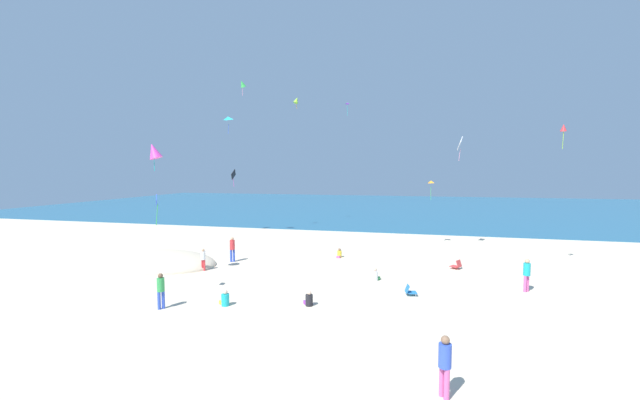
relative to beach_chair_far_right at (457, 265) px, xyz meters
The scene contains 24 objects.
ground_plane 8.10m from the beach_chair_far_right, 167.02° to the right, with size 120.00×120.00×0.00m, color beige.
ocean_water 44.05m from the beach_chair_far_right, 100.31° to the left, with size 120.00×60.00×0.05m, color #236084.
dune_mound 19.23m from the beach_chair_far_right, 169.63° to the right, with size 7.41×5.19×1.77m, color beige.
beach_chair_far_right is the anchor object (origin of this frame).
beach_chair_mid_beach 6.69m from the beach_chair_far_right, 115.03° to the right, with size 0.64×0.61×0.53m.
person_0 16.00m from the beach_chair_far_right, 164.75° to the right, with size 0.31×0.31×1.39m.
person_1 14.91m from the beach_chair_far_right, 96.98° to the right, with size 0.49×0.49×1.75m.
person_2 6.12m from the beach_chair_far_right, 141.33° to the right, with size 0.53×0.67×0.75m.
person_3 8.01m from the beach_chair_far_right, 169.49° to the left, with size 0.35×0.55×0.66m.
person_4 11.36m from the beach_chair_far_right, 130.25° to the right, with size 0.59×0.63×0.72m.
person_5 14.85m from the beach_chair_far_right, behind, with size 0.44×0.44×1.72m.
person_6 14.68m from the beach_chair_far_right, 139.16° to the right, with size 0.67×0.63×0.76m.
person_7 17.38m from the beach_chair_far_right, 142.01° to the right, with size 0.46×0.46×1.63m.
person_8 5.06m from the beach_chair_far_right, 53.35° to the right, with size 0.48×0.48×1.71m.
kite_orange 9.12m from the beach_chair_far_right, 100.51° to the left, with size 0.70×0.72×1.62m.
kite_lime 27.26m from the beach_chair_far_right, 132.98° to the left, with size 0.93×0.93×1.42m.
kite_black 23.24m from the beach_chair_far_right, 154.12° to the left, with size 0.34×1.12×1.79m.
kite_green 25.44m from the beach_chair_far_right, 153.95° to the left, with size 0.80×0.91×1.57m.
kite_blue 18.02m from the beach_chair_far_right, 146.00° to the right, with size 0.35×0.44×1.46m.
kite_purple 20.01m from the beach_chair_far_right, 126.49° to the left, with size 0.45×0.40×1.28m.
kite_magenta 19.38m from the beach_chair_far_right, 157.45° to the right, with size 1.07×0.92×1.60m.
kite_white 10.17m from the beach_chair_far_right, 84.00° to the left, with size 0.42×1.14×1.88m.
kite_red 10.47m from the beach_chair_far_right, ahead, with size 0.42×0.43×1.49m.
kite_teal 23.17m from the beach_chair_far_right, 160.20° to the left, with size 0.92×0.77×1.65m.
Camera 1 is at (5.19, -13.55, 6.18)m, focal length 21.56 mm.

